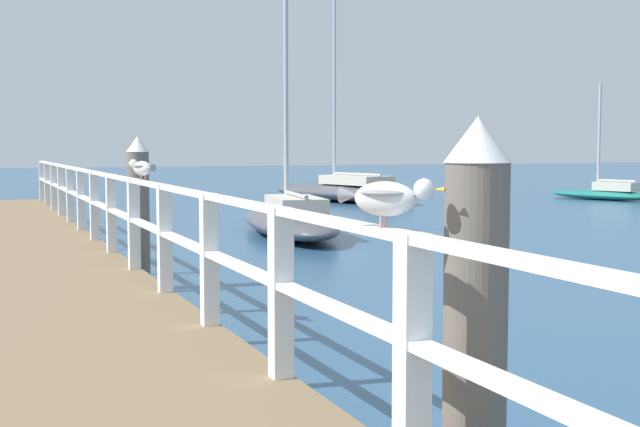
# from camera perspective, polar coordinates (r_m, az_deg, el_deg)

# --- Properties ---
(pier_deck) EXTENTS (2.48, 23.76, 0.53)m
(pier_deck) POSITION_cam_1_polar(r_m,az_deg,el_deg) (11.07, -19.55, -4.10)
(pier_deck) COLOR #846B4C
(pier_deck) RESTS_ON ground_plane
(pier_railing) EXTENTS (0.12, 22.28, 0.99)m
(pier_railing) POSITION_cam_1_polar(r_m,az_deg,el_deg) (11.09, -13.68, 0.61)
(pier_railing) COLOR white
(pier_railing) RESTS_ON pier_deck
(dock_piling_near) EXTENTS (0.29, 0.29, 1.99)m
(dock_piling_near) POSITION_cam_1_polar(r_m,az_deg,el_deg) (3.85, 10.25, -8.49)
(dock_piling_near) COLOR #6B6056
(dock_piling_near) RESTS_ON ground_plane
(dock_piling_far) EXTENTS (0.29, 0.29, 1.99)m
(dock_piling_far) POSITION_cam_1_polar(r_m,az_deg,el_deg) (11.37, -11.94, 0.05)
(dock_piling_far) COLOR #6B6056
(dock_piling_far) RESTS_ON ground_plane
(seagull_foreground) EXTENTS (0.35, 0.39, 0.21)m
(seagull_foreground) POSITION_cam_1_polar(r_m,az_deg,el_deg) (3.67, 4.47, 1.12)
(seagull_foreground) COLOR white
(seagull_foreground) RESTS_ON pier_railing
(seagull_background) EXTENTS (0.24, 0.46, 0.21)m
(seagull_background) POSITION_cam_1_polar(r_m,az_deg,el_deg) (8.98, -11.74, 3.01)
(seagull_background) COLOR white
(seagull_background) RESTS_ON pier_railing
(boat_0) EXTENTS (2.37, 4.29, 4.08)m
(boat_0) POSITION_cam_1_polar(r_m,az_deg,el_deg) (31.70, 18.38, 1.33)
(boat_0) COLOR #197266
(boat_0) RESTS_ON ground_plane
(boat_1) EXTENTS (2.54, 5.99, 5.79)m
(boat_1) POSITION_cam_1_polar(r_m,az_deg,el_deg) (18.01, -2.03, -0.38)
(boat_1) COLOR #4C4C51
(boat_1) RESTS_ON ground_plane
(boat_2) EXTENTS (3.97, 7.37, 7.44)m
(boat_2) POSITION_cam_1_polar(r_m,az_deg,el_deg) (29.42, 1.47, 1.54)
(boat_2) COLOR #4C4C51
(boat_2) RESTS_ON ground_plane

